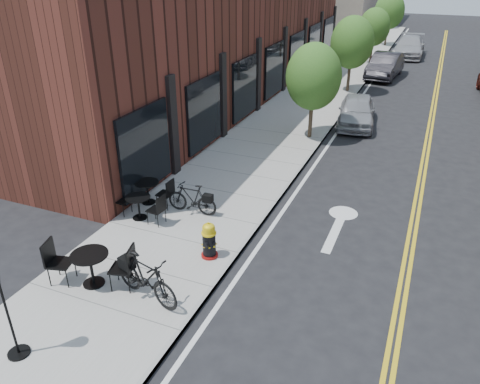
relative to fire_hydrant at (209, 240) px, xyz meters
The scene contains 16 objects.
ground 0.95m from the fire_hydrant, 33.66° to the left, with size 120.00×120.00×0.00m, color black.
sidewalk_near 10.52m from the fire_hydrant, 97.50° to the left, with size 4.00×70.00×0.12m, color #9E9B93.
building_near 15.84m from the fire_hydrant, 112.16° to the left, with size 5.00×28.00×7.00m, color #401D14.
tree_near_a 9.63m from the fire_hydrant, 89.83° to the left, with size 2.20×2.20×3.81m.
tree_near_b 17.55m from the fire_hydrant, 89.91° to the left, with size 2.30×2.30×3.98m.
tree_near_c 25.49m from the fire_hydrant, 89.94° to the left, with size 2.10×2.10×3.67m.
tree_near_d 33.49m from the fire_hydrant, 89.95° to the left, with size 2.40×2.40×4.11m.
fire_hydrant is the anchor object (origin of this frame).
bicycle_left 2.31m from the fire_hydrant, 128.51° to the left, with size 0.44×1.55×0.93m, color black.
bicycle_right 2.06m from the fire_hydrant, 104.90° to the right, with size 0.52×1.85×1.11m, color black.
bistro_set_a 2.83m from the fire_hydrant, 134.16° to the right, with size 2.02×1.04×1.06m.
bistro_set_b 2.85m from the fire_hydrant, 160.78° to the left, with size 1.68×0.77×0.89m.
bistro_set_c 3.50m from the fire_hydrant, 148.19° to the left, with size 1.68×0.75×0.90m.
parked_car_a 12.13m from the fire_hydrant, 83.09° to the left, with size 1.56×3.89×1.33m, color #97999F.
parked_car_b 21.99m from the fire_hydrant, 86.27° to the left, with size 1.58×4.52×1.49m, color black.
parked_car_c 29.65m from the fire_hydrant, 85.69° to the left, with size 2.06×5.07×1.47m, color #A5A5A9.
Camera 1 is at (3.85, -9.12, 6.89)m, focal length 35.00 mm.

